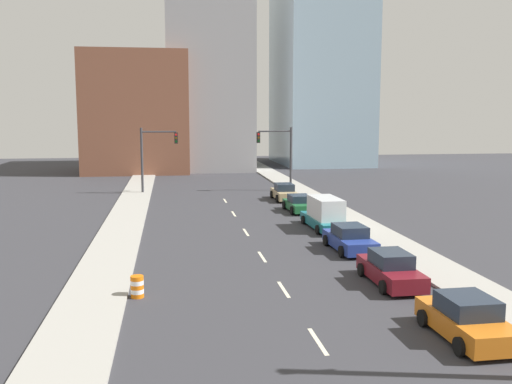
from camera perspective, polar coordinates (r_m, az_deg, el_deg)
The scene contains 20 objects.
sidewalk_left at distance 60.25m, azimuth -11.73°, elevation 0.16°, with size 2.88×101.35×0.13m.
sidewalk_right at distance 61.59m, azimuth 3.85°, elevation 0.46°, with size 2.88×101.35×0.13m.
lane_stripe_at_9m at distance 20.45m, azimuth 6.20°, elevation -14.61°, with size 0.16×2.40×0.01m, color beige.
lane_stripe_at_15m at distance 25.95m, azimuth 2.78°, elevation -9.70°, with size 0.16×2.40×0.01m, color beige.
lane_stripe_at_21m at distance 31.65m, azimuth 0.61°, elevation -6.50°, with size 0.16×2.40×0.01m, color beige.
lane_stripe_at_28m at distance 38.19m, azimuth -1.02°, elevation -4.04°, with size 0.16×2.40×0.01m, color beige.
lane_stripe_at_35m at distance 45.32m, azimuth -2.24°, elevation -2.19°, with size 0.16×2.40×0.01m, color beige.
lane_stripe_at_42m at distance 52.30m, azimuth -3.11°, elevation -0.88°, with size 0.16×2.40×0.01m, color beige.
building_brick_left at distance 82.72m, azimuth -11.79°, elevation 7.74°, with size 14.00×16.00×16.24m.
building_office_center at distance 86.96m, azimuth -4.92°, elevation 11.25°, with size 12.00×20.00×26.52m.
building_glass_right at distance 94.14m, azimuth 6.39°, elevation 12.87°, with size 13.00×20.00×32.82m.
traffic_signal_left at distance 57.82m, azimuth -10.39°, elevation 3.99°, with size 3.70×0.35×6.56m.
traffic_signal_right at distance 58.91m, azimuth 2.59°, elevation 4.17°, with size 3.70×0.35×6.56m.
traffic_barrel at distance 25.22m, azimuth -11.80°, elevation -9.25°, with size 0.56×0.56×0.95m.
sedan_orange at distance 21.62m, azimuth 20.33°, elevation -11.85°, with size 2.20×4.31×1.53m.
sedan_maroon at distance 27.27m, azimuth 13.31°, elevation -7.53°, with size 2.01×4.66×1.53m.
sedan_blue at distance 33.40m, azimuth 9.35°, elevation -4.66°, with size 2.26×4.72×1.50m.
box_truck_teal at distance 39.41m, azimuth 6.92°, elevation -2.22°, with size 2.32×5.91×2.20m.
sedan_green at distance 46.39m, azimuth 4.36°, elevation -1.19°, with size 2.20×4.48×1.36m.
sedan_tan at distance 52.70m, azimuth 2.84°, elevation -0.05°, with size 2.07×4.61×1.52m.
Camera 1 is at (-4.93, -8.99, 7.73)m, focal length 40.00 mm.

